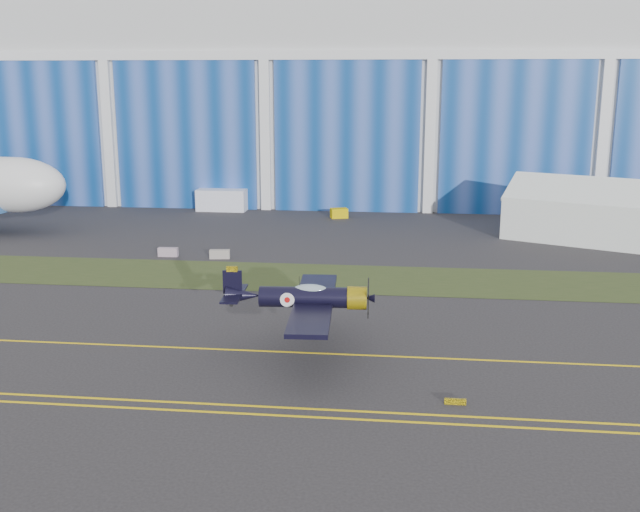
# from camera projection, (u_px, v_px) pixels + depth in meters

# --- Properties ---
(ground) EXTENTS (260.00, 260.00, 0.00)m
(ground) POSITION_uv_depth(u_px,v_px,m) (146.00, 322.00, 55.57)
(ground) COLOR #2F2D2F
(ground) RESTS_ON ground
(grass_median) EXTENTS (260.00, 10.00, 0.02)m
(grass_median) POSITION_uv_depth(u_px,v_px,m) (197.00, 274.00, 69.09)
(grass_median) COLOR #475128
(grass_median) RESTS_ON ground
(hangar) EXTENTS (220.00, 45.70, 30.00)m
(hangar) POSITION_uv_depth(u_px,v_px,m) (290.00, 95.00, 121.48)
(hangar) COLOR silver
(hangar) RESTS_ON ground
(taxiway_centreline) EXTENTS (200.00, 0.20, 0.02)m
(taxiway_centreline) POSITION_uv_depth(u_px,v_px,m) (121.00, 345.00, 50.73)
(taxiway_centreline) COLOR yellow
(taxiway_centreline) RESTS_ON ground
(edge_line_near) EXTENTS (80.00, 0.20, 0.02)m
(edge_line_near) POSITION_uv_depth(u_px,v_px,m) (57.00, 404.00, 41.55)
(edge_line_near) COLOR yellow
(edge_line_near) RESTS_ON ground
(edge_line_far) EXTENTS (80.00, 0.20, 0.02)m
(edge_line_far) POSITION_uv_depth(u_px,v_px,m) (65.00, 397.00, 42.52)
(edge_line_far) COLOR yellow
(edge_line_far) RESTS_ON ground
(guard_board_right) EXTENTS (1.20, 0.15, 0.35)m
(guard_board_right) POSITION_uv_depth(u_px,v_px,m) (455.00, 402.00, 41.50)
(guard_board_right) COLOR yellow
(guard_board_right) RESTS_ON ground
(warbird) EXTENTS (11.66, 13.81, 3.93)m
(warbird) POSITION_uv_depth(u_px,v_px,m) (304.00, 297.00, 48.25)
(warbird) COLOR black
(warbird) RESTS_ON ground
(tent) EXTENTS (18.49, 16.47, 7.08)m
(tent) POSITION_uv_depth(u_px,v_px,m) (581.00, 207.00, 84.16)
(tent) COLOR white
(tent) RESTS_ON ground
(shipping_container) EXTENTS (6.73, 2.76, 2.90)m
(shipping_container) POSITION_uv_depth(u_px,v_px,m) (222.00, 200.00, 102.00)
(shipping_container) COLOR silver
(shipping_container) RESTS_ON ground
(tug) EXTENTS (2.45, 1.93, 1.25)m
(tug) POSITION_uv_depth(u_px,v_px,m) (339.00, 213.00, 96.84)
(tug) COLOR #DBBB00
(tug) RESTS_ON ground
(gse_box) EXTENTS (3.43, 2.74, 1.82)m
(gse_box) POSITION_uv_depth(u_px,v_px,m) (635.00, 218.00, 92.11)
(gse_box) COLOR #82A57D
(gse_box) RESTS_ON ground
(barrier_a) EXTENTS (2.02, 0.67, 0.90)m
(barrier_a) POSITION_uv_depth(u_px,v_px,m) (168.00, 252.00, 75.92)
(barrier_a) COLOR #9F889A
(barrier_a) RESTS_ON ground
(barrier_b) EXTENTS (2.06, 0.87, 0.90)m
(barrier_b) POSITION_uv_depth(u_px,v_px,m) (220.00, 254.00, 75.01)
(barrier_b) COLOR #9C928C
(barrier_b) RESTS_ON ground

